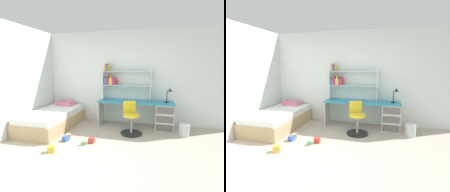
{
  "view_description": "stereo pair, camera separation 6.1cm",
  "coord_description": "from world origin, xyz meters",
  "views": [
    {
      "loc": [
        0.86,
        -2.46,
        1.62
      ],
      "look_at": [
        -0.17,
        1.47,
        0.94
      ],
      "focal_mm": 28.06,
      "sensor_mm": 36.0,
      "label": 1
    },
    {
      "loc": [
        0.92,
        -2.44,
        1.62
      ],
      "look_at": [
        -0.17,
        1.47,
        0.94
      ],
      "focal_mm": 28.06,
      "sensor_mm": 36.0,
      "label": 2
    }
  ],
  "objects": [
    {
      "name": "ground_plane",
      "position": [
        0.0,
        0.0,
        -0.01
      ],
      "size": [
        5.71,
        5.93,
        0.02
      ],
      "primitive_type": "cube",
      "color": "#B2A393"
    },
    {
      "name": "room_shell",
      "position": [
        -1.22,
        1.22,
        1.31
      ],
      "size": [
        5.71,
        5.93,
        2.61
      ],
      "color": "silver",
      "rests_on": "ground_plane"
    },
    {
      "name": "desk",
      "position": [
        0.83,
        2.16,
        0.41
      ],
      "size": [
        1.99,
        0.56,
        0.71
      ],
      "color": "teal",
      "rests_on": "ground_plane"
    },
    {
      "name": "bookshelf_hutch",
      "position": [
        -0.17,
        2.33,
        1.27
      ],
      "size": [
        1.34,
        0.22,
        1.0
      ],
      "color": "silver",
      "rests_on": "desk"
    },
    {
      "name": "desk_lamp",
      "position": [
        1.17,
        2.14,
        0.96
      ],
      "size": [
        0.2,
        0.17,
        0.38
      ],
      "color": "black",
      "rests_on": "desk"
    },
    {
      "name": "swivel_chair",
      "position": [
        0.27,
        1.62,
        0.31
      ],
      "size": [
        0.52,
        0.52,
        0.78
      ],
      "color": "black",
      "rests_on": "ground_plane"
    },
    {
      "name": "bed_platform",
      "position": [
        -1.81,
        1.51,
        0.24
      ],
      "size": [
        1.04,
        1.91,
        0.59
      ],
      "color": "tan",
      "rests_on": "ground_plane"
    },
    {
      "name": "waste_bin",
      "position": [
        1.51,
        1.78,
        0.15
      ],
      "size": [
        0.24,
        0.24,
        0.29
      ],
      "primitive_type": "cylinder",
      "color": "silver",
      "rests_on": "ground_plane"
    },
    {
      "name": "toy_block_green_0",
      "position": [
        -0.59,
        0.71,
        0.04
      ],
      "size": [
        0.1,
        0.1,
        0.07
      ],
      "primitive_type": "cube",
      "rotation": [
        0.0,
        0.0,
        2.25
      ],
      "color": "#479E51",
      "rests_on": "ground_plane"
    },
    {
      "name": "toy_block_blue_1",
      "position": [
        -1.06,
        0.81,
        0.06
      ],
      "size": [
        0.13,
        0.13,
        0.11
      ],
      "primitive_type": "cube",
      "rotation": [
        0.0,
        0.0,
        1.35
      ],
      "color": "#3860B7",
      "rests_on": "ground_plane"
    },
    {
      "name": "toy_block_natural_2",
      "position": [
        -1.07,
        0.96,
        0.05
      ],
      "size": [
        0.14,
        0.14,
        0.1
      ],
      "primitive_type": "cube",
      "rotation": [
        0.0,
        0.0,
        0.59
      ],
      "color": "tan",
      "rests_on": "ground_plane"
    },
    {
      "name": "toy_block_red_3",
      "position": [
        -0.47,
        0.86,
        0.06
      ],
      "size": [
        0.11,
        0.11,
        0.11
      ],
      "primitive_type": "cube",
      "rotation": [
        0.0,
        0.0,
        0.0
      ],
      "color": "red",
      "rests_on": "ground_plane"
    },
    {
      "name": "toy_block_yellow_4",
      "position": [
        -1.07,
        0.28,
        0.06
      ],
      "size": [
        0.17,
        0.17,
        0.13
      ],
      "primitive_type": "cube",
      "rotation": [
        0.0,
        0.0,
        2.03
      ],
      "color": "gold",
      "rests_on": "ground_plane"
    }
  ]
}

